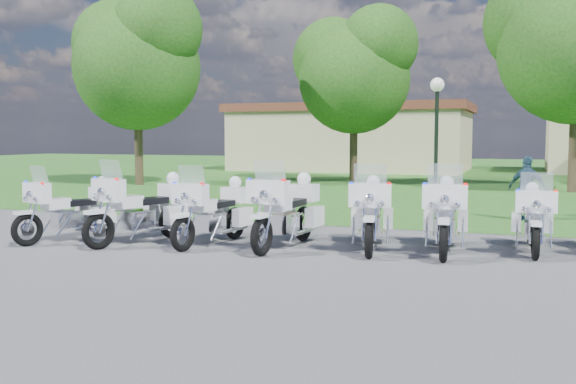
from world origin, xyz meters
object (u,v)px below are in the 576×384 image
(motorcycle_4, at_px, (371,212))
(motorcycle_6, at_px, (533,217))
(bystander_c, at_px, (527,189))
(lamp_post, at_px, (437,108))
(motorcycle_2, at_px, (214,210))
(motorcycle_5, at_px, (445,214))
(motorcycle_1, at_px, (143,207))
(motorcycle_3, at_px, (287,210))
(motorcycle_0, at_px, (72,209))

(motorcycle_4, height_order, motorcycle_6, motorcycle_4)
(bystander_c, bearing_deg, lamp_post, -27.16)
(motorcycle_2, distance_m, motorcycle_5, 4.45)
(motorcycle_5, xyz_separation_m, motorcycle_6, (1.52, 0.64, -0.07))
(motorcycle_5, xyz_separation_m, bystander_c, (1.40, 5.18, 0.12))
(motorcycle_1, xyz_separation_m, bystander_c, (7.21, 6.24, 0.11))
(motorcycle_4, distance_m, motorcycle_6, 2.98)
(motorcycle_5, height_order, lamp_post, lamp_post)
(motorcycle_6, bearing_deg, motorcycle_5, 20.27)
(motorcycle_3, distance_m, motorcycle_5, 2.97)
(motorcycle_4, xyz_separation_m, lamp_post, (0.04, 8.60, 2.30))
(motorcycle_2, height_order, motorcycle_6, motorcycle_2)
(motorcycle_1, distance_m, motorcycle_4, 4.55)
(motorcycle_4, relative_size, motorcycle_6, 1.08)
(motorcycle_6, relative_size, bystander_c, 1.38)
(motorcycle_3, xyz_separation_m, motorcycle_5, (2.92, 0.52, -0.02))
(lamp_post, height_order, bystander_c, lamp_post)
(motorcycle_0, xyz_separation_m, motorcycle_2, (2.95, 0.61, 0.01))
(motorcycle_1, height_order, lamp_post, lamp_post)
(motorcycle_0, bearing_deg, motorcycle_5, -149.80)
(motorcycle_2, height_order, motorcycle_3, motorcycle_3)
(motorcycle_0, xyz_separation_m, motorcycle_4, (5.99, 1.19, 0.04))
(motorcycle_3, relative_size, lamp_post, 0.65)
(motorcycle_4, bearing_deg, motorcycle_5, 174.16)
(motorcycle_6, xyz_separation_m, lamp_post, (-2.84, 7.83, 2.36))
(motorcycle_0, height_order, motorcycle_6, motorcycle_0)
(motorcycle_4, bearing_deg, motorcycle_1, 0.74)
(motorcycle_3, xyz_separation_m, motorcycle_4, (1.56, 0.39, -0.03))
(motorcycle_3, bearing_deg, motorcycle_0, 14.94)
(motorcycle_2, bearing_deg, motorcycle_0, 20.69)
(motorcycle_2, xyz_separation_m, lamp_post, (3.08, 9.18, 2.33))
(motorcycle_5, bearing_deg, bystander_c, -110.65)
(motorcycle_1, distance_m, lamp_post, 10.78)
(motorcycle_2, height_order, bystander_c, bystander_c)
(lamp_post, xyz_separation_m, bystander_c, (2.72, -3.29, -2.18))
(motorcycle_1, bearing_deg, motorcycle_6, -148.28)
(motorcycle_4, bearing_deg, motorcycle_0, 0.19)
(lamp_post, bearing_deg, motorcycle_6, -70.06)
(motorcycle_3, bearing_deg, lamp_post, -95.44)
(motorcycle_2, relative_size, motorcycle_3, 0.93)
(motorcycle_0, xyz_separation_m, lamp_post, (6.03, 9.79, 2.34))
(motorcycle_6, relative_size, lamp_post, 0.57)
(motorcycle_6, bearing_deg, motorcycle_2, 10.33)
(motorcycle_0, distance_m, motorcycle_1, 1.56)
(motorcycle_6, bearing_deg, lamp_post, -72.51)
(motorcycle_3, height_order, bystander_c, motorcycle_3)
(motorcycle_0, bearing_deg, bystander_c, -123.33)
(motorcycle_0, bearing_deg, motorcycle_2, -148.25)
(motorcycle_5, xyz_separation_m, lamp_post, (-1.32, 8.47, 2.30))
(motorcycle_0, bearing_deg, lamp_post, -101.58)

